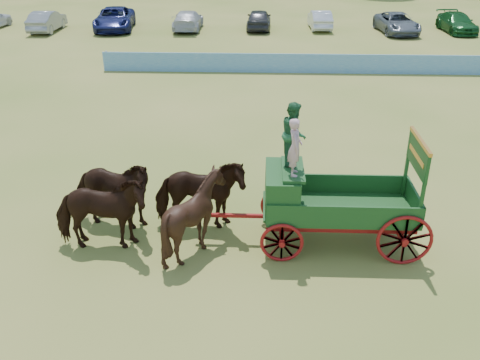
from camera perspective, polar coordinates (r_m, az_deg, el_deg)
ground at (r=14.64m, az=22.90°, el=-8.38°), size 160.00×160.00×0.00m
horse_lead_left at (r=14.04m, az=-14.64°, el=-3.48°), size 2.54×1.27×2.09m
horse_lead_right at (r=14.96m, az=-13.52°, el=-1.39°), size 2.66×1.61×2.09m
horse_wheel_left at (r=13.55m, az=-4.85°, el=-3.79°), size 2.27×2.12×2.10m
horse_wheel_right at (r=14.50m, az=-4.34°, el=-1.61°), size 2.56×1.31×2.09m
farm_dray at (r=13.75m, az=7.68°, el=-0.66°), size 6.00×2.00×3.76m
sponsor_banner at (r=30.41m, az=10.41°, el=12.09°), size 26.00×0.08×1.05m
parked_cars at (r=41.76m, az=3.00°, el=16.62°), size 46.96×6.36×1.61m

